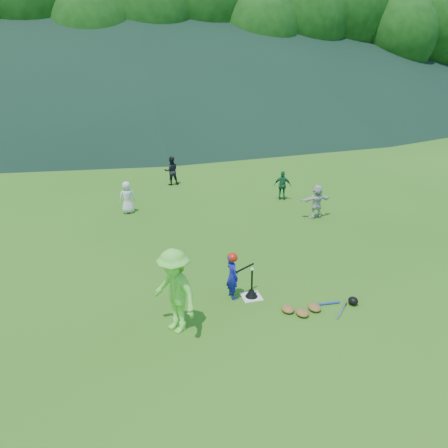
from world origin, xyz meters
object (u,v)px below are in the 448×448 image
(batting_tee, at_px, (252,292))
(fielder_a, at_px, (127,197))
(equipment_pile, at_px, (315,308))
(adult_coach, at_px, (175,291))
(fielder_d, at_px, (317,201))
(home_plate, at_px, (251,297))
(batter_child, at_px, (232,276))
(fielder_b, at_px, (171,171))
(fielder_c, at_px, (283,186))

(batting_tee, bearing_deg, fielder_a, 110.13)
(batting_tee, relative_size, equipment_pile, 0.38)
(adult_coach, xyz_separation_m, fielder_d, (5.75, 5.28, -0.31))
(home_plate, xyz_separation_m, batter_child, (-0.44, 0.12, 0.55))
(home_plate, distance_m, adult_coach, 2.27)
(fielder_d, bearing_deg, fielder_b, -53.54)
(home_plate, height_order, batter_child, batter_child)
(batter_child, xyz_separation_m, fielder_d, (4.27, 4.34, 0.04))
(equipment_pile, bearing_deg, fielder_d, 63.78)
(home_plate, height_order, fielder_a, fielder_a)
(batting_tee, bearing_deg, batter_child, 164.55)
(home_plate, distance_m, fielder_c, 7.51)
(fielder_a, distance_m, fielder_b, 3.76)
(home_plate, height_order, batting_tee, batting_tee)
(fielder_a, height_order, fielder_c, fielder_a)
(fielder_b, distance_m, batting_tee, 9.83)
(fielder_a, bearing_deg, batter_child, 105.44)
(adult_coach, bearing_deg, fielder_a, 154.47)
(home_plate, relative_size, fielder_a, 0.39)
(fielder_d, bearing_deg, fielder_c, -82.14)
(fielder_a, height_order, fielder_b, fielder_b)
(fielder_a, distance_m, equipment_pile, 8.41)
(adult_coach, bearing_deg, home_plate, 83.62)
(fielder_d, relative_size, batting_tee, 1.76)
(fielder_c, height_order, equipment_pile, fielder_c)
(fielder_c, xyz_separation_m, fielder_d, (0.37, -2.18, 0.03))
(fielder_d, bearing_deg, batter_child, 43.65)
(adult_coach, bearing_deg, fielder_b, 142.27)
(fielder_c, relative_size, fielder_d, 0.95)
(fielder_a, distance_m, fielder_d, 6.65)
(home_plate, distance_m, fielder_a, 7.12)
(fielder_a, relative_size, fielder_b, 0.93)
(fielder_c, bearing_deg, fielder_b, -11.86)
(fielder_c, height_order, fielder_d, fielder_d)
(adult_coach, bearing_deg, fielder_c, 114.68)
(fielder_b, bearing_deg, batting_tee, 89.87)
(fielder_c, bearing_deg, fielder_a, 27.38)
(adult_coach, bearing_deg, batter_child, 92.95)
(home_plate, bearing_deg, fielder_b, 92.26)
(fielder_b, relative_size, batting_tee, 1.81)
(fielder_a, bearing_deg, equipment_pile, 114.07)
(fielder_c, relative_size, batting_tee, 1.67)
(batting_tee, height_order, equipment_pile, batting_tee)
(equipment_pile, bearing_deg, fielder_b, 98.38)
(adult_coach, height_order, fielder_c, adult_coach)
(fielder_b, relative_size, equipment_pile, 0.69)
(fielder_b, distance_m, fielder_d, 6.81)
(batting_tee, bearing_deg, equipment_pile, -37.16)
(fielder_b, xyz_separation_m, batting_tee, (0.39, -9.81, -0.49))
(batter_child, distance_m, batting_tee, 0.63)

